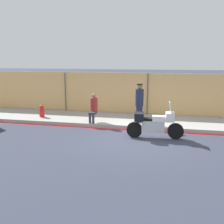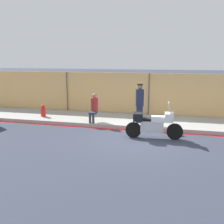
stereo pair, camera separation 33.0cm
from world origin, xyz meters
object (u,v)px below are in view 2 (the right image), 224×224
officer_standing (140,103)px  person_seated_on_curb (94,106)px  fire_hydrant (43,111)px  motorcycle (153,124)px

officer_standing → person_seated_on_curb: bearing=-170.8°
person_seated_on_curb → fire_hydrant: 2.93m
motorcycle → person_seated_on_curb: (-2.91, 1.46, 0.33)m
motorcycle → fire_hydrant: motorcycle is taller
person_seated_on_curb → fire_hydrant: bearing=172.1°
officer_standing → fire_hydrant: 5.01m
motorcycle → fire_hydrant: (-5.77, 1.86, -0.12)m
motorcycle → person_seated_on_curb: person_seated_on_curb is taller
motorcycle → officer_standing: (-0.80, 1.80, 0.50)m
officer_standing → fire_hydrant: officer_standing is taller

